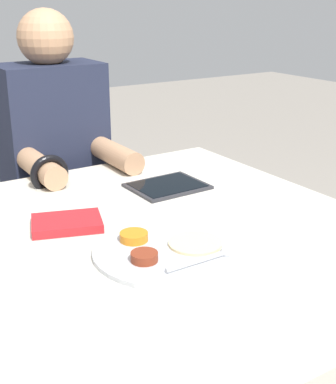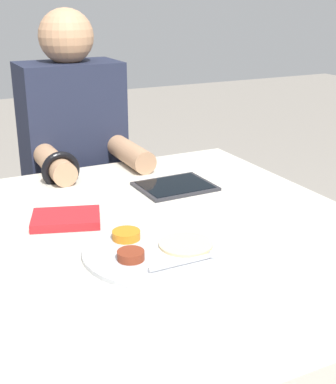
% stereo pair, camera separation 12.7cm
% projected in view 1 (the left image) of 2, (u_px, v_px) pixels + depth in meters
% --- Properties ---
extents(dining_table, '(0.95, 1.06, 0.73)m').
position_uv_depth(dining_table, '(166.00, 364.00, 1.33)').
color(dining_table, beige).
rests_on(dining_table, ground_plane).
extents(thali_tray, '(0.32, 0.32, 0.03)m').
position_uv_depth(thali_tray, '(168.00, 249.00, 1.10)').
color(thali_tray, '#B7BABF').
rests_on(thali_tray, dining_table).
extents(red_notebook, '(0.18, 0.16, 0.02)m').
position_uv_depth(red_notebook, '(67.00, 224.00, 1.22)').
color(red_notebook, silver).
rests_on(red_notebook, dining_table).
extents(tablet_device, '(0.20, 0.16, 0.01)m').
position_uv_depth(tablet_device, '(167.00, 186.00, 1.47)').
color(tablet_device, '#28282D').
rests_on(tablet_device, dining_table).
extents(person_diner, '(0.34, 0.44, 1.20)m').
position_uv_depth(person_diner, '(59.00, 203.00, 1.82)').
color(person_diner, black).
rests_on(person_diner, ground_plane).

